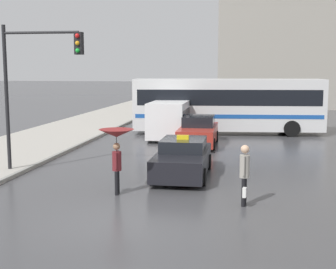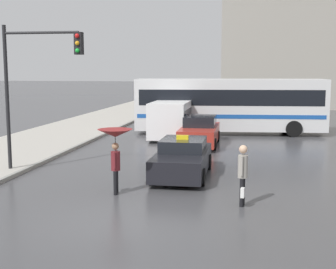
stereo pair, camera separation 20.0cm
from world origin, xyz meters
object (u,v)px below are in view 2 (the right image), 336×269
(ambulance_van, at_px, (173,117))
(city_bus, at_px, (229,103))
(taxi, at_px, (183,159))
(pedestrian_man, at_px, (243,171))
(sedan_red, at_px, (200,132))
(pedestrian_with_umbrella, at_px, (115,141))
(traffic_light, at_px, (36,72))

(ambulance_van, bearing_deg, city_bus, -147.64)
(taxi, bearing_deg, ambulance_van, -79.11)
(city_bus, height_order, pedestrian_man, city_bus)
(pedestrian_man, bearing_deg, sedan_red, -159.40)
(sedan_red, height_order, ambulance_van, ambulance_van)
(ambulance_van, height_order, city_bus, city_bus)
(sedan_red, relative_size, pedestrian_with_umbrella, 2.21)
(city_bus, bearing_deg, ambulance_van, 117.29)
(sedan_red, xyz_separation_m, city_bus, (1.34, 4.80, 1.16))
(city_bus, bearing_deg, traffic_light, 146.92)
(taxi, relative_size, ambulance_van, 0.79)
(ambulance_van, height_order, traffic_light, traffic_light)
(ambulance_van, height_order, pedestrian_man, ambulance_van)
(traffic_light, bearing_deg, pedestrian_with_umbrella, -33.55)
(taxi, bearing_deg, city_bus, -96.01)
(pedestrian_man, bearing_deg, ambulance_van, -154.45)
(taxi, relative_size, pedestrian_with_umbrella, 2.15)
(sedan_red, height_order, traffic_light, traffic_light)
(ambulance_van, xyz_separation_m, pedestrian_man, (4.15, -13.59, -0.16))
(sedan_red, bearing_deg, pedestrian_man, 102.04)
(traffic_light, bearing_deg, ambulance_van, 71.61)
(taxi, height_order, sedan_red, taxi)
(city_bus, bearing_deg, sedan_red, 159.37)
(taxi, xyz_separation_m, city_bus, (1.27, 12.03, 1.22))
(taxi, relative_size, sedan_red, 0.97)
(sedan_red, relative_size, ambulance_van, 0.81)
(taxi, xyz_separation_m, pedestrian_with_umbrella, (-1.73, -2.92, 1.06))
(pedestrian_man, bearing_deg, city_bus, -167.91)
(pedestrian_with_umbrella, bearing_deg, ambulance_van, -5.72)
(pedestrian_with_umbrella, bearing_deg, sedan_red, -15.83)
(ambulance_van, relative_size, pedestrian_with_umbrella, 2.72)
(pedestrian_with_umbrella, height_order, pedestrian_man, pedestrian_with_umbrella)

